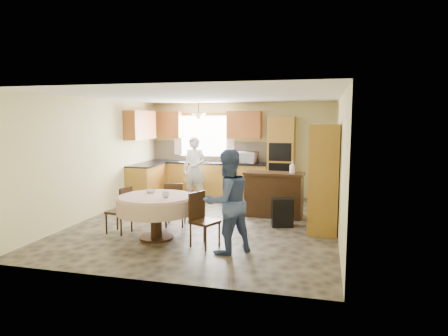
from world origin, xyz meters
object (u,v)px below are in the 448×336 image
dining_table (156,205)px  person_dining (227,202)px  chair_right (201,216)px  chair_back (175,202)px  oven_tower (281,158)px  sideboard (274,196)px  chair_left (122,208)px  cupboard (323,178)px  person_sink (195,169)px

dining_table → person_dining: size_ratio=0.83×
chair_right → chair_back: bearing=65.5°
person_dining → chair_right: bearing=-67.9°
oven_tower → person_dining: 4.39m
sideboard → chair_left: size_ratio=1.45×
oven_tower → cupboard: (1.07, -2.68, -0.07)m
chair_left → chair_back: chair_back is taller
cupboard → chair_back: size_ratio=2.30×
dining_table → chair_left: size_ratio=1.56×
oven_tower → person_sink: 2.23m
cupboard → chair_left: bearing=-161.9°
sideboard → person_dining: 2.54m
cupboard → chair_back: bearing=-170.1°
sideboard → chair_back: (-1.75, -1.28, 0.03)m
person_sink → sideboard: bearing=-26.0°
chair_left → person_sink: bearing=-179.5°
dining_table → chair_back: (0.02, 0.82, -0.12)m
person_sink → person_dining: size_ratio=1.01×
chair_right → person_dining: size_ratio=0.55×
chair_right → person_sink: person_sink is taller
chair_right → person_dining: bearing=-88.6°
person_dining → oven_tower: bearing=-139.0°
sideboard → person_sink: person_sink is taller
oven_tower → cupboard: 2.89m
chair_left → chair_right: bearing=86.1°
chair_right → sideboard: bearing=3.4°
chair_right → cupboard: bearing=-27.3°
chair_right → person_dining: (0.48, -0.21, 0.31)m
dining_table → person_sink: bearing=96.4°
chair_left → oven_tower: bearing=155.1°
cupboard → person_sink: size_ratio=1.21×
sideboard → chair_right: bearing=-106.9°
chair_right → person_dining: 0.61m
person_sink → oven_tower: bearing=22.1°
chair_back → person_sink: person_sink is taller
cupboard → chair_right: bearing=-142.2°
sideboard → chair_left: (-2.51, -1.95, 0.03)m
dining_table → chair_right: (0.88, -0.18, -0.10)m
cupboard → chair_back: (-2.76, -0.48, -0.51)m
person_dining → sideboard: bearing=-143.8°
chair_back → person_sink: size_ratio=0.53×
dining_table → chair_right: size_ratio=1.50×
oven_tower → dining_table: 4.36m
sideboard → chair_back: sideboard is taller
oven_tower → person_sink: oven_tower is taller
sideboard → person_dining: (-0.41, -2.48, 0.36)m
chair_back → person_dining: (1.34, -1.21, 0.33)m
person_sink → person_dining: person_sink is taller
sideboard → dining_table: bearing=-125.7°
chair_left → chair_back: size_ratio=1.00×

